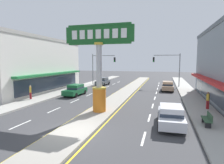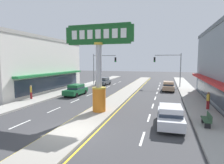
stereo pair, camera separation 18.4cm
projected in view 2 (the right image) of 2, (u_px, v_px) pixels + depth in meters
ground_plane at (72, 133)px, 12.36m from camera, size 160.00×160.00×0.00m
median_strip at (127, 91)px, 29.52m from camera, size 2.58×52.00×0.14m
sidewalk_left at (69, 90)px, 30.20m from camera, size 2.63×60.00×0.18m
sidewalk_right at (191, 96)px, 25.02m from camera, size 2.63×60.00×0.18m
lane_markings at (126, 93)px, 28.23m from camera, size 9.32×52.00×0.01m
district_sign at (99, 68)px, 16.80m from camera, size 6.33×1.27×7.87m
storefront_left at (31, 65)px, 29.43m from camera, size 8.68×18.85×8.34m
traffic_light_left_side at (102, 64)px, 36.87m from camera, size 4.86×0.46×6.20m
traffic_light_right_side at (170, 64)px, 33.90m from camera, size 4.86×0.46×6.20m
sedan_near_right_lane at (104, 81)px, 37.46m from camera, size 2.01×4.39×1.53m
sedan_far_right_lane at (168, 86)px, 30.02m from camera, size 1.84×4.30×1.53m
sedan_near_left_lane at (76, 90)px, 26.02m from camera, size 1.92×4.34×1.53m
sedan_mid_left_lane at (170, 116)px, 13.57m from camera, size 1.93×4.35×1.53m
street_bench at (207, 119)px, 13.17m from camera, size 0.48×1.60×0.88m
pedestrian_near_kerb at (208, 99)px, 17.69m from camera, size 0.36×0.45×1.67m
pedestrian_far_side at (31, 91)px, 22.61m from camera, size 0.42×0.45×1.67m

